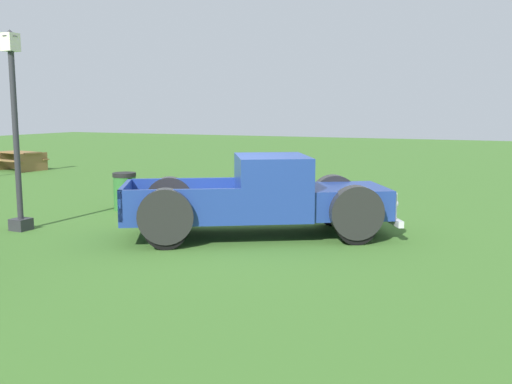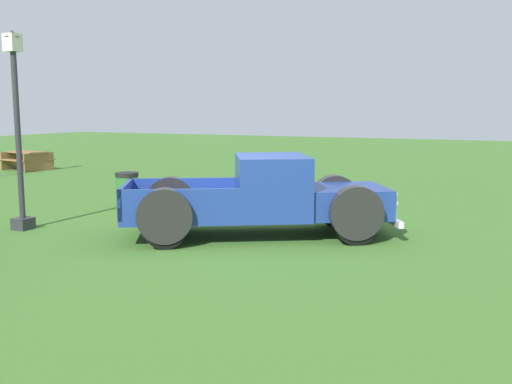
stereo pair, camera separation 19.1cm
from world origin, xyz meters
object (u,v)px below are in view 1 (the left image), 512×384
pickup_truck_foreground (275,198)px  picnic_table (20,159)px  lamp_post_near (15,127)px  trash_can (125,191)px

pickup_truck_foreground → picnic_table: pickup_truck_foreground is taller
pickup_truck_foreground → lamp_post_near: bearing=108.6°
picnic_table → trash_can: size_ratio=2.11×
picnic_table → trash_can: (-6.00, -9.85, -0.01)m
lamp_post_near → picnic_table: (8.95, 9.37, -1.67)m
pickup_truck_foreground → trash_can: pickup_truck_foreground is taller
pickup_truck_foreground → picnic_table: (7.23, 14.48, -0.28)m
pickup_truck_foreground → trash_can: bearing=75.2°
lamp_post_near → trash_can: bearing=-9.2°
pickup_truck_foreground → picnic_table: size_ratio=2.77×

